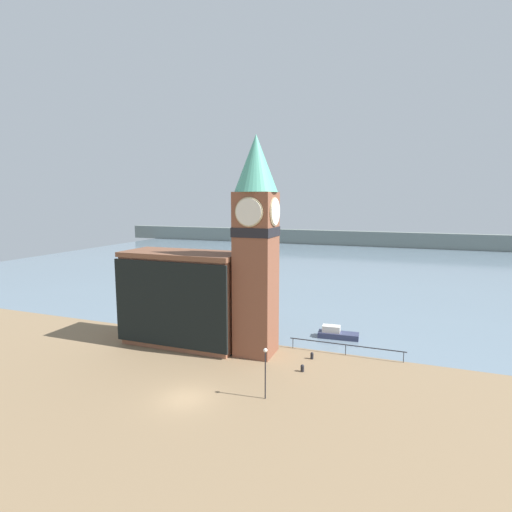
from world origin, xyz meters
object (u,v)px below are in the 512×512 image
clock_tower (256,241)px  mooring_bollard_far (302,368)px  lamp_post (265,364)px  mooring_bollard_near (312,355)px  pier_building (182,298)px  boat_near (336,334)px

clock_tower → mooring_bollard_far: (5.46, -2.67, -11.08)m
mooring_bollard_far → lamp_post: 6.54m
lamp_post → mooring_bollard_near: bearing=79.4°
clock_tower → pier_building: (-8.36, -0.10, -6.42)m
mooring_bollard_near → lamp_post: bearing=-100.6°
pier_building → boat_near: 17.59m
clock_tower → mooring_bollard_near: (5.63, 0.49, -11.06)m
boat_near → lamp_post: size_ratio=1.11×
clock_tower → lamp_post: (3.95, -8.53, -8.58)m
clock_tower → mooring_bollard_near: size_ratio=31.29×
boat_near → lamp_post: lamp_post is taller
boat_near → clock_tower: bearing=-136.8°
boat_near → lamp_post: bearing=-104.4°
pier_building → boat_near: bearing=26.3°
pier_building → mooring_bollard_near: bearing=2.4°
pier_building → mooring_bollard_far: (13.82, -2.58, -4.65)m
pier_building → boat_near: (15.24, 7.53, -4.51)m
boat_near → mooring_bollard_far: bearing=-102.0°
mooring_bollard_far → lamp_post: (-1.51, -5.86, 2.49)m
boat_near → mooring_bollard_far: boat_near is taller
mooring_bollard_near → lamp_post: size_ratio=0.17×
clock_tower → lamp_post: bearing=-65.2°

